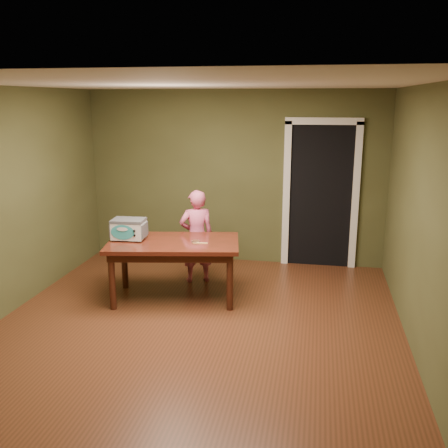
# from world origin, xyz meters

# --- Properties ---
(floor) EXTENTS (5.00, 5.00, 0.00)m
(floor) POSITION_xyz_m (0.00, 0.00, 0.00)
(floor) COLOR #572B19
(floor) RESTS_ON ground
(room_shell) EXTENTS (4.52, 5.02, 2.61)m
(room_shell) POSITION_xyz_m (0.00, 0.00, 1.71)
(room_shell) COLOR #4B4E2A
(room_shell) RESTS_ON ground
(doorway) EXTENTS (1.10, 0.66, 2.25)m
(doorway) POSITION_xyz_m (1.30, 2.78, 1.06)
(doorway) COLOR black
(doorway) RESTS_ON ground
(dining_table) EXTENTS (1.73, 1.16, 0.75)m
(dining_table) POSITION_xyz_m (-0.47, 0.81, 0.65)
(dining_table) COLOR #3C180D
(dining_table) RESTS_ON floor
(toy_oven) EXTENTS (0.44, 0.31, 0.26)m
(toy_oven) POSITION_xyz_m (-1.03, 0.79, 0.89)
(toy_oven) COLOR #4C4F54
(toy_oven) RESTS_ON dining_table
(baking_pan) EXTENTS (0.10, 0.10, 0.02)m
(baking_pan) POSITION_xyz_m (-0.19, 0.81, 0.76)
(baking_pan) COLOR silver
(baking_pan) RESTS_ON dining_table
(spatula) EXTENTS (0.18, 0.04, 0.01)m
(spatula) POSITION_xyz_m (-0.12, 0.78, 0.75)
(spatula) COLOR #FFCA6E
(spatula) RESTS_ON dining_table
(child) EXTENTS (0.55, 0.47, 1.28)m
(child) POSITION_xyz_m (-0.34, 1.47, 0.64)
(child) COLOR #DB5A81
(child) RESTS_ON floor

